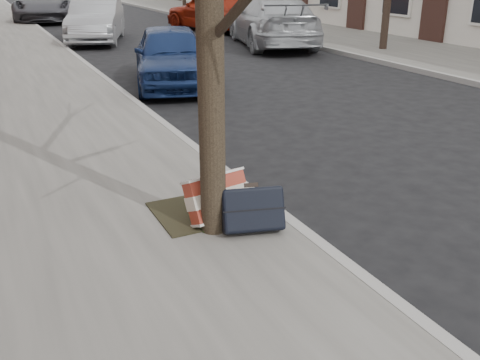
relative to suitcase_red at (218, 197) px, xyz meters
name	(u,v)px	position (x,y,z in m)	size (l,w,h in m)	color
ground	(432,232)	(1.88, -0.97, -0.36)	(120.00, 120.00, 0.00)	black
far_sidewalk	(299,30)	(9.68, 14.03, -0.30)	(4.00, 70.00, 0.12)	slate
dirt_patch	(198,211)	(-0.12, 0.23, -0.23)	(0.85, 0.85, 0.01)	black
suitcase_red	(218,197)	(0.00, 0.00, 0.00)	(0.61, 0.17, 0.44)	maroon
suitcase_navy	(253,209)	(0.19, -0.37, -0.01)	(0.58, 0.19, 0.41)	black
car_near_front	(171,55)	(1.88, 6.70, 0.29)	(1.52, 3.77, 1.29)	#12234E
car_near_mid	(96,21)	(1.97, 14.48, 0.35)	(1.49, 4.28, 1.41)	#9B9EA1
car_near_back	(48,4)	(1.53, 22.77, 0.41)	(2.55, 5.53, 1.54)	#3D3D43
car_far_front	(273,22)	(6.79, 10.99, 0.41)	(2.13, 5.25, 1.52)	#9C9FA3
car_far_back	(213,10)	(6.85, 15.85, 0.42)	(1.83, 4.55, 1.55)	maroon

